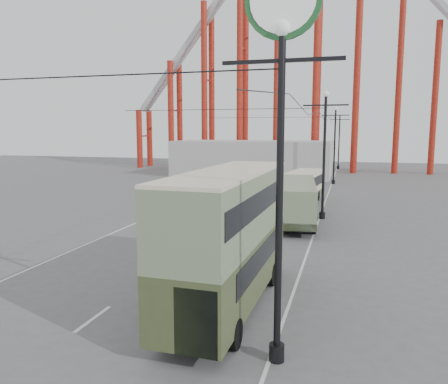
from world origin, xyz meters
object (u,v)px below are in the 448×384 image
(single_decker_green, at_px, (297,199))
(pedestrian, at_px, (239,225))
(single_decker_cream, at_px, (301,186))
(lamp_post_near, at_px, (282,78))
(double_decker_bus, at_px, (229,232))

(single_decker_green, xyz_separation_m, pedestrian, (-2.67, -6.36, -0.66))
(single_decker_green, xyz_separation_m, single_decker_cream, (-0.60, 7.82, -0.04))
(single_decker_green, distance_m, single_decker_cream, 7.84)
(single_decker_cream, bearing_deg, pedestrian, -91.91)
(lamp_post_near, xyz_separation_m, pedestrian, (-4.32, 12.87, -6.88))
(lamp_post_near, height_order, pedestrian, lamp_post_near)
(single_decker_cream, distance_m, pedestrian, 14.34)
(single_decker_cream, xyz_separation_m, pedestrian, (-2.07, -14.18, -0.62))
(lamp_post_near, relative_size, single_decker_green, 1.03)
(single_decker_cream, bearing_deg, lamp_post_near, -78.84)
(single_decker_green, height_order, single_decker_cream, single_decker_green)
(double_decker_bus, xyz_separation_m, single_decker_cream, (0.07, 23.68, -1.25))
(double_decker_bus, height_order, single_decker_cream, double_decker_bus)
(lamp_post_near, relative_size, single_decker_cream, 1.16)
(double_decker_bus, distance_m, single_decker_cream, 23.71)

